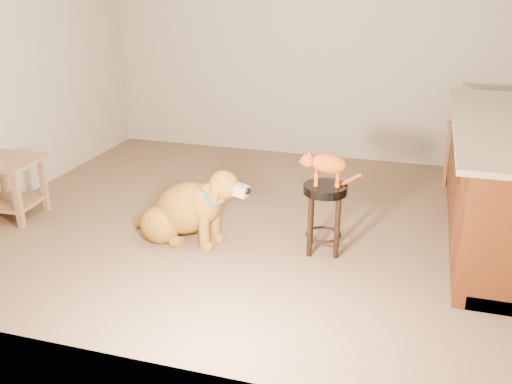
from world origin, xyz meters
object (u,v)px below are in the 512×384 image
(side_table, at_px, (9,179))
(golden_retriever, at_px, (186,210))
(padded_stool, at_px, (325,205))
(tabby_kitten, at_px, (325,165))
(wood_stool, at_px, (466,152))

(side_table, height_order, golden_retriever, golden_retriever)
(side_table, bearing_deg, padded_stool, 2.77)
(side_table, xyz_separation_m, tabby_kitten, (2.70, 0.13, 0.35))
(padded_stool, height_order, tabby_kitten, tabby_kitten)
(padded_stool, height_order, side_table, padded_stool)
(wood_stool, height_order, golden_retriever, wood_stool)
(side_table, xyz_separation_m, golden_retriever, (1.64, 0.01, -0.09))
(padded_stool, xyz_separation_m, wood_stool, (1.08, 1.87, -0.05))
(padded_stool, distance_m, tabby_kitten, 0.32)
(wood_stool, bearing_deg, side_table, -152.21)
(tabby_kitten, bearing_deg, golden_retriever, 177.77)
(wood_stool, height_order, side_table, wood_stool)
(padded_stool, relative_size, tabby_kitten, 1.19)
(padded_stool, bearing_deg, tabby_kitten, -177.14)
(golden_retriever, bearing_deg, wood_stool, 52.23)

